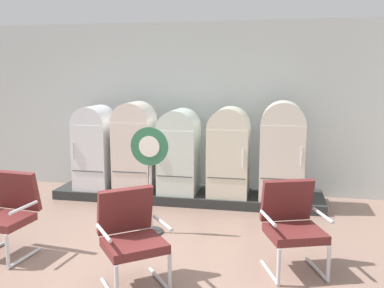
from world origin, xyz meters
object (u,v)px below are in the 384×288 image
refrigerator_3 (229,149)px  armchair_left (8,210)px  refrigerator_0 (95,145)px  refrigerator_1 (135,144)px  refrigerator_4 (282,148)px  armchair_center (131,233)px  sign_stand (150,180)px  refrigerator_2 (179,149)px  armchair_right (292,222)px

refrigerator_3 → armchair_left: size_ratio=1.47×
refrigerator_0 → refrigerator_1: size_ratio=0.95×
refrigerator_3 → refrigerator_4: 0.84m
refrigerator_0 → armchair_center: refrigerator_0 is taller
refrigerator_1 → refrigerator_4: refrigerator_4 is taller
refrigerator_4 → sign_stand: size_ratio=1.07×
refrigerator_2 → armchair_left: 2.90m
refrigerator_0 → refrigerator_3: (2.30, -0.02, 0.00)m
refrigerator_3 → armchair_right: 2.42m
refrigerator_0 → refrigerator_2: 1.48m
armchair_right → refrigerator_4: bearing=92.6°
refrigerator_2 → armchair_right: size_ratio=1.42×
refrigerator_2 → refrigerator_1: bearing=-177.0°
sign_stand → armchair_center: bearing=-81.3°
refrigerator_2 → refrigerator_4: refrigerator_4 is taller
refrigerator_4 → sign_stand: bearing=-138.8°
refrigerator_1 → refrigerator_2: size_ratio=1.08×
armchair_center → refrigerator_3: bearing=77.0°
refrigerator_0 → armchair_center: 3.33m
sign_stand → refrigerator_4: bearing=41.2°
refrigerator_2 → armchair_left: bearing=-121.2°
refrigerator_3 → sign_stand: (-0.87, -1.48, -0.17)m
refrigerator_4 → armchair_right: (0.10, -2.21, -0.42)m
refrigerator_4 → armchair_left: refrigerator_4 is taller
armchair_center → armchair_right: bearing=22.3°
refrigerator_1 → armchair_center: (0.92, -2.84, -0.40)m
refrigerator_1 → armchair_right: bearing=-40.9°
refrigerator_2 → sign_stand: refrigerator_2 is taller
refrigerator_1 → refrigerator_2: bearing=3.0°
refrigerator_3 → refrigerator_4: bearing=1.1°
refrigerator_3 → refrigerator_2: bearing=177.9°
armchair_right → armchair_center: bearing=-157.7°
armchair_left → armchair_right: (3.26, 0.24, 0.00)m
refrigerator_2 → sign_stand: size_ratio=0.96×
refrigerator_4 → armchair_center: bearing=-117.6°
armchair_right → refrigerator_2: bearing=128.4°
refrigerator_0 → refrigerator_1: (0.72, -0.03, 0.04)m
armchair_left → armchair_center: (1.66, -0.41, 0.00)m
refrigerator_1 → refrigerator_4: size_ratio=0.97×
refrigerator_1 → armchair_center: 3.01m
refrigerator_1 → armchair_right: refrigerator_1 is taller
refrigerator_2 → refrigerator_4: (1.66, -0.01, 0.08)m
refrigerator_1 → armchair_right: (2.52, -2.18, -0.40)m
refrigerator_3 → refrigerator_4: (0.84, 0.02, 0.06)m
refrigerator_2 → armchair_center: bearing=-86.7°
refrigerator_4 → armchair_left: size_ratio=1.57×
refrigerator_2 → armchair_center: 2.90m
refrigerator_4 → armchair_center: (-1.50, -2.87, -0.42)m
refrigerator_4 → armchair_center: 3.26m
refrigerator_0 → refrigerator_4: bearing=-0.1°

